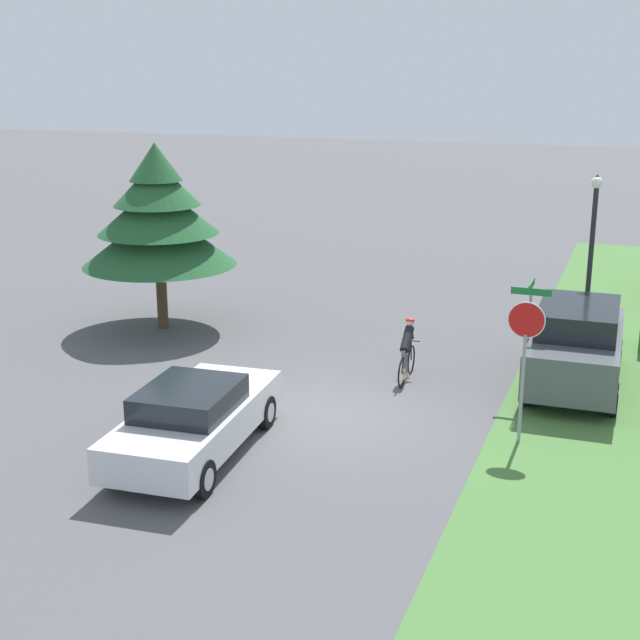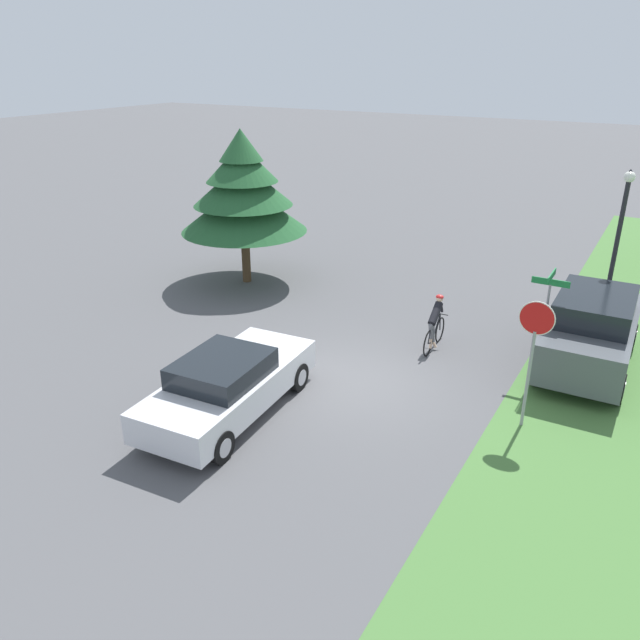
{
  "view_description": "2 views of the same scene",
  "coord_description": "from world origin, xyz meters",
  "px_view_note": "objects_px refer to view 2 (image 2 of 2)",
  "views": [
    {
      "loc": [
        6.01,
        -16.89,
        7.37
      ],
      "look_at": [
        -1.17,
        2.66,
        1.35
      ],
      "focal_mm": 50.0,
      "sensor_mm": 36.0,
      "label": 1
    },
    {
      "loc": [
        6.07,
        -12.21,
        7.54
      ],
      "look_at": [
        -1.46,
        0.8,
        1.09
      ],
      "focal_mm": 35.0,
      "sensor_mm": 36.0,
      "label": 2
    }
  ],
  "objects_px": {
    "cyclist": "(435,324)",
    "street_name_sign": "(547,305)",
    "conifer_tall_near": "(243,193)",
    "stop_sign": "(534,340)",
    "parked_suv_right": "(591,331)",
    "street_lamp": "(618,236)",
    "sedan_left_lane": "(228,385)"
  },
  "relations": [
    {
      "from": "cyclist",
      "to": "street_name_sign",
      "type": "bearing_deg",
      "value": -93.76
    },
    {
      "from": "cyclist",
      "to": "conifer_tall_near",
      "type": "height_order",
      "value": "conifer_tall_near"
    },
    {
      "from": "conifer_tall_near",
      "to": "stop_sign",
      "type": "bearing_deg",
      "value": -23.09
    },
    {
      "from": "parked_suv_right",
      "to": "street_lamp",
      "type": "height_order",
      "value": "street_lamp"
    },
    {
      "from": "sedan_left_lane",
      "to": "conifer_tall_near",
      "type": "height_order",
      "value": "conifer_tall_near"
    },
    {
      "from": "sedan_left_lane",
      "to": "street_lamp",
      "type": "distance_m",
      "value": 11.54
    },
    {
      "from": "stop_sign",
      "to": "street_name_sign",
      "type": "relative_size",
      "value": 1.08
    },
    {
      "from": "conifer_tall_near",
      "to": "cyclist",
      "type": "bearing_deg",
      "value": -13.68
    },
    {
      "from": "street_name_sign",
      "to": "sedan_left_lane",
      "type": "bearing_deg",
      "value": -135.59
    },
    {
      "from": "sedan_left_lane",
      "to": "cyclist",
      "type": "xyz_separation_m",
      "value": [
        2.77,
        5.57,
        -0.03
      ]
    },
    {
      "from": "stop_sign",
      "to": "street_lamp",
      "type": "relative_size",
      "value": 0.62
    },
    {
      "from": "cyclist",
      "to": "street_lamp",
      "type": "distance_m",
      "value": 5.71
    },
    {
      "from": "cyclist",
      "to": "parked_suv_right",
      "type": "height_order",
      "value": "parked_suv_right"
    },
    {
      "from": "cyclist",
      "to": "street_name_sign",
      "type": "xyz_separation_m",
      "value": [
        2.83,
        -0.09,
        1.16
      ]
    },
    {
      "from": "street_name_sign",
      "to": "cyclist",
      "type": "bearing_deg",
      "value": 178.26
    },
    {
      "from": "sedan_left_lane",
      "to": "street_lamp",
      "type": "bearing_deg",
      "value": -39.36
    },
    {
      "from": "parked_suv_right",
      "to": "stop_sign",
      "type": "height_order",
      "value": "stop_sign"
    },
    {
      "from": "stop_sign",
      "to": "street_lamp",
      "type": "distance_m",
      "value": 6.47
    },
    {
      "from": "cyclist",
      "to": "stop_sign",
      "type": "bearing_deg",
      "value": -133.63
    },
    {
      "from": "conifer_tall_near",
      "to": "street_name_sign",
      "type": "bearing_deg",
      "value": -10.56
    },
    {
      "from": "street_lamp",
      "to": "street_name_sign",
      "type": "bearing_deg",
      "value": -105.19
    },
    {
      "from": "parked_suv_right",
      "to": "cyclist",
      "type": "bearing_deg",
      "value": 103.44
    },
    {
      "from": "street_name_sign",
      "to": "conifer_tall_near",
      "type": "height_order",
      "value": "conifer_tall_near"
    },
    {
      "from": "street_lamp",
      "to": "conifer_tall_near",
      "type": "height_order",
      "value": "conifer_tall_near"
    },
    {
      "from": "street_lamp",
      "to": "conifer_tall_near",
      "type": "xyz_separation_m",
      "value": [
        -11.6,
        -1.76,
        0.32
      ]
    },
    {
      "from": "parked_suv_right",
      "to": "conifer_tall_near",
      "type": "distance_m",
      "value": 11.82
    },
    {
      "from": "stop_sign",
      "to": "sedan_left_lane",
      "type": "bearing_deg",
      "value": 27.42
    },
    {
      "from": "street_lamp",
      "to": "conifer_tall_near",
      "type": "bearing_deg",
      "value": -171.39
    },
    {
      "from": "cyclist",
      "to": "street_name_sign",
      "type": "height_order",
      "value": "street_name_sign"
    },
    {
      "from": "cyclist",
      "to": "conifer_tall_near",
      "type": "distance_m",
      "value": 8.36
    },
    {
      "from": "stop_sign",
      "to": "street_name_sign",
      "type": "bearing_deg",
      "value": -83.23
    },
    {
      "from": "parked_suv_right",
      "to": "street_lamp",
      "type": "xyz_separation_m",
      "value": [
        0.02,
        2.67,
        1.86
      ]
    }
  ]
}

